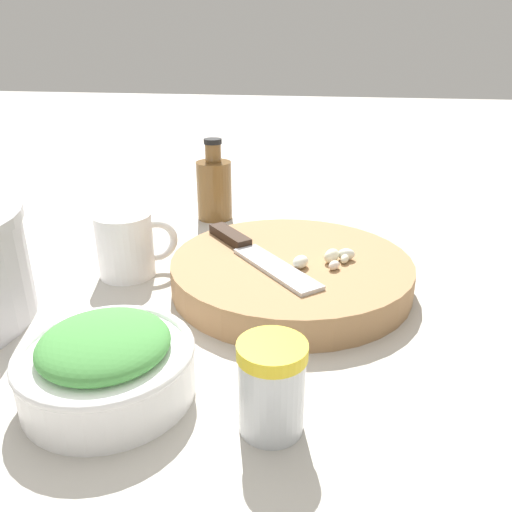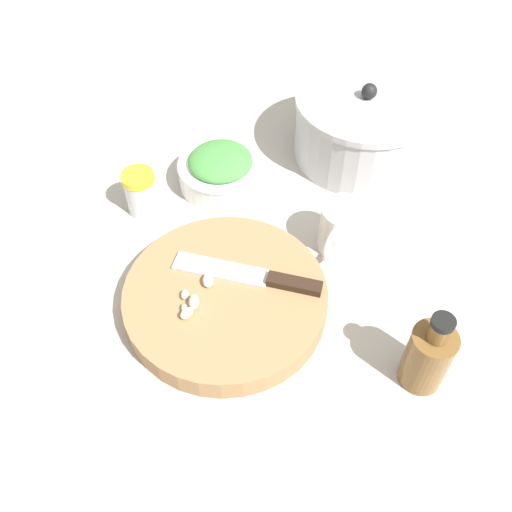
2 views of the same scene
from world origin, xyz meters
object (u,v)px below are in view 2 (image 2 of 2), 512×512
(herb_bowl, at_px, (221,169))
(cutting_board, at_px, (226,299))
(chef_knife, at_px, (256,276))
(spice_jar, at_px, (141,192))
(oil_bottle, at_px, (428,356))
(coffee_mug, at_px, (342,229))
(stock_pot, at_px, (363,127))
(garlic_cloves, at_px, (195,298))

(herb_bowl, bearing_deg, cutting_board, -29.96)
(cutting_board, bearing_deg, chef_knife, 84.43)
(spice_jar, height_order, oil_bottle, oil_bottle)
(cutting_board, xyz_separation_m, chef_knife, (0.01, 0.05, 0.02))
(herb_bowl, xyz_separation_m, coffee_mug, (0.24, 0.08, 0.01))
(spice_jar, xyz_separation_m, stock_pot, (0.09, 0.42, 0.02))
(herb_bowl, bearing_deg, stock_pot, 74.22)
(chef_knife, height_order, stock_pot, stock_pot)
(herb_bowl, bearing_deg, spice_jar, -97.07)
(chef_knife, relative_size, garlic_cloves, 2.38)
(chef_knife, relative_size, coffee_mug, 1.85)
(spice_jar, height_order, stock_pot, stock_pot)
(chef_knife, xyz_separation_m, herb_bowl, (-0.25, 0.09, -0.01))
(spice_jar, bearing_deg, chef_knife, 13.45)
(cutting_board, distance_m, coffee_mug, 0.22)
(chef_knife, bearing_deg, stock_pot, -15.68)
(stock_pot, bearing_deg, spice_jar, -102.70)
(oil_bottle, distance_m, stock_pot, 0.48)
(coffee_mug, height_order, oil_bottle, oil_bottle)
(chef_knife, height_order, oil_bottle, oil_bottle)
(garlic_cloves, bearing_deg, chef_knife, 81.77)
(coffee_mug, height_order, stock_pot, stock_pot)
(spice_jar, bearing_deg, garlic_cloves, -7.86)
(cutting_board, xyz_separation_m, garlic_cloves, (-0.01, -0.05, 0.03))
(coffee_mug, bearing_deg, garlic_cloves, -92.13)
(garlic_cloves, distance_m, spice_jar, 0.25)
(cutting_board, bearing_deg, stock_pot, 112.33)
(garlic_cloves, distance_m, herb_bowl, 0.30)
(herb_bowl, distance_m, spice_jar, 0.15)
(garlic_cloves, bearing_deg, oil_bottle, 38.75)
(chef_knife, distance_m, garlic_cloves, 0.10)
(herb_bowl, height_order, oil_bottle, oil_bottle)
(herb_bowl, height_order, spice_jar, spice_jar)
(cutting_board, xyz_separation_m, coffee_mug, (0.00, 0.22, 0.02))
(chef_knife, height_order, coffee_mug, coffee_mug)
(cutting_board, xyz_separation_m, spice_jar, (-0.26, -0.01, 0.02))
(garlic_cloves, distance_m, oil_bottle, 0.34)
(garlic_cloves, height_order, oil_bottle, oil_bottle)
(cutting_board, height_order, stock_pot, stock_pot)
(garlic_cloves, relative_size, spice_jar, 0.99)
(chef_knife, height_order, spice_jar, spice_jar)
(oil_bottle, relative_size, stock_pot, 0.55)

